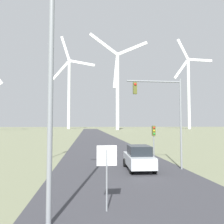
# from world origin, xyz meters

# --- Properties ---
(road_surface) EXTENTS (10.00, 240.00, 0.01)m
(road_surface) POSITION_xyz_m (0.00, 48.00, 0.00)
(road_surface) COLOR #38383D
(road_surface) RESTS_ON ground
(streetlamp) EXTENTS (2.72, 0.32, 11.98)m
(streetlamp) POSITION_xyz_m (-3.76, 7.80, 7.27)
(streetlamp) COLOR gray
(streetlamp) RESTS_ON ground
(stop_sign_near) EXTENTS (0.81, 0.07, 2.58)m
(stop_sign_near) POSITION_xyz_m (-1.70, 8.84, 1.80)
(stop_sign_near) COLOR gray
(stop_sign_near) RESTS_ON ground
(traffic_light_post_near_left) EXTENTS (0.28, 0.34, 4.50)m
(traffic_light_post_near_left) POSITION_xyz_m (-6.19, 23.09, 3.28)
(traffic_light_post_near_left) COLOR gray
(traffic_light_post_near_left) RESTS_ON ground
(traffic_light_post_near_right) EXTENTS (0.28, 0.34, 3.30)m
(traffic_light_post_near_right) POSITION_xyz_m (3.45, 19.16, 2.42)
(traffic_light_post_near_right) COLOR gray
(traffic_light_post_near_right) RESTS_ON ground
(traffic_light_mast_overhead) EXTENTS (4.31, 0.35, 6.97)m
(traffic_light_mast_overhead) POSITION_xyz_m (3.35, 16.23, 4.88)
(traffic_light_mast_overhead) COLOR gray
(traffic_light_mast_overhead) RESTS_ON ground
(car_approaching) EXTENTS (1.96, 4.17, 1.83)m
(car_approaching) POSITION_xyz_m (1.39, 16.34, 0.91)
(car_approaching) COLOR #B7BCC1
(car_approaching) RESTS_ON ground
(wind_turbine_left) EXTENTS (33.30, 7.18, 71.24)m
(wind_turbine_left) POSITION_xyz_m (-16.37, 166.06, 31.60)
(wind_turbine_left) COLOR silver
(wind_turbine_left) RESTS_ON ground
(wind_turbine_center) EXTENTS (38.09, 2.60, 61.21)m
(wind_turbine_center) POSITION_xyz_m (16.40, 135.70, 29.80)
(wind_turbine_center) COLOR silver
(wind_turbine_center) RESTS_ON ground
(wind_turbine_right) EXTENTS (27.96, 6.68, 69.43)m
(wind_turbine_right) POSITION_xyz_m (73.76, 156.49, 31.78)
(wind_turbine_right) COLOR silver
(wind_turbine_right) RESTS_ON ground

